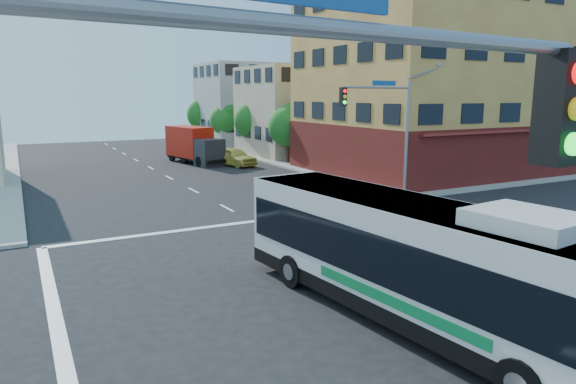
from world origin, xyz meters
TOP-DOWN VIEW (x-y plane):
  - ground at (0.00, 0.00)m, footprint 120.00×120.00m
  - sidewalk_ne at (35.00, 35.00)m, footprint 50.00×50.00m
  - corner_building_ne at (19.99, 18.48)m, footprint 18.10×15.44m
  - building_east_near at (16.98, 33.98)m, footprint 12.06×10.06m
  - building_east_far at (16.98, 47.98)m, footprint 12.06×10.06m
  - signal_mast_ne at (9.08, 10.62)m, footprint 7.91×1.13m
  - signal_mast_sw at (-9.08, -10.64)m, footprint 7.91×1.01m
  - street_tree_a at (11.90, 27.92)m, footprint 3.60×3.60m
  - street_tree_b at (11.90, 35.92)m, footprint 3.80×3.80m
  - street_tree_c at (11.90, 43.92)m, footprint 3.40×3.40m
  - street_tree_d at (11.90, 51.92)m, footprint 4.00×4.00m
  - transit_bus at (-0.76, -3.04)m, footprint 4.03×12.79m
  - box_truck at (4.33, 32.23)m, footprint 3.63×7.62m
  - parked_car at (6.86, 28.87)m, footprint 3.25×5.17m

SIDE VIEW (x-z plane):
  - ground at x=0.00m, z-range 0.00..0.00m
  - sidewalk_ne at x=35.00m, z-range 0.00..0.15m
  - parked_car at x=6.86m, z-range 0.00..1.64m
  - box_truck at x=4.33m, z-range -0.05..3.25m
  - transit_bus at x=-0.76m, z-range -0.04..3.68m
  - street_tree_c at x=11.90m, z-range 0.82..6.11m
  - street_tree_a at x=11.90m, z-range 0.83..6.35m
  - street_tree_b at x=11.90m, z-range 0.85..6.65m
  - street_tree_d at x=11.90m, z-range 0.87..6.90m
  - building_east_near at x=16.98m, z-range 0.01..9.01m
  - signal_mast_ne at x=9.08m, z-range 0.95..9.02m
  - signal_mast_sw at x=-9.08m, z-range 0.95..9.02m
  - building_east_far at x=16.98m, z-range 0.01..10.01m
  - corner_building_ne at x=19.99m, z-range -1.11..12.89m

